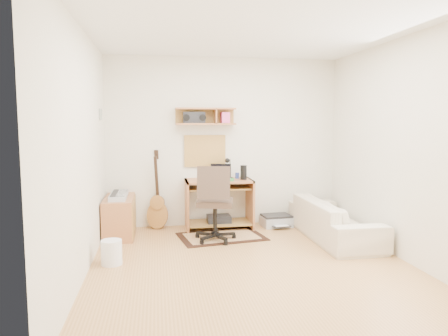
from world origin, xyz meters
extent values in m
cube|color=tan|center=(0.00, 0.00, -0.01)|extent=(3.60, 4.00, 0.01)
cube|color=white|center=(0.00, 0.00, 2.60)|extent=(3.60, 4.00, 0.01)
cube|color=silver|center=(0.00, 2.00, 1.30)|extent=(3.60, 0.01, 2.60)
cube|color=silver|center=(-1.80, 0.00, 1.30)|extent=(0.01, 4.00, 2.60)
cube|color=silver|center=(1.80, 0.00, 1.30)|extent=(0.01, 4.00, 2.60)
cube|color=#B26C3E|center=(-0.30, 1.88, 1.70)|extent=(0.90, 0.25, 0.26)
cube|color=tan|center=(-0.30, 1.98, 1.17)|extent=(0.64, 0.03, 0.49)
cube|color=#4C8CBF|center=(-1.79, 1.50, 1.72)|extent=(0.02, 0.20, 0.15)
cylinder|color=black|center=(0.25, 1.68, 0.86)|extent=(0.10, 0.10, 0.22)
cylinder|color=#34469C|center=(0.18, 1.83, 0.79)|extent=(0.06, 0.06, 0.09)
cube|color=black|center=(-0.48, 1.87, 1.68)|extent=(0.33, 0.15, 0.17)
cube|color=beige|center=(-0.16, 1.24, 0.01)|extent=(1.27, 0.96, 0.02)
cube|color=#B26C3E|center=(-1.58, 1.55, 0.28)|extent=(0.40, 0.90, 0.55)
cube|color=#B2B5BA|center=(-1.58, 1.55, 0.58)|extent=(0.23, 0.72, 0.06)
cylinder|color=white|center=(-1.57, 0.29, 0.14)|extent=(0.27, 0.27, 0.28)
cube|color=#A5A8AA|center=(0.78, 1.72, 0.09)|extent=(0.48, 0.39, 0.17)
imported|color=beige|center=(1.38, 0.93, 0.36)|extent=(0.54, 1.84, 0.72)
camera|label=1|loc=(-1.04, -4.52, 1.61)|focal=33.90mm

